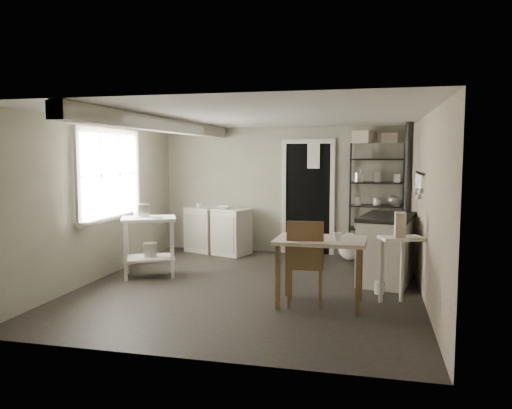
% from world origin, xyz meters
% --- Properties ---
extents(floor, '(5.00, 5.00, 0.00)m').
position_xyz_m(floor, '(0.00, 0.00, 0.00)').
color(floor, black).
rests_on(floor, ground).
extents(ceiling, '(5.00, 5.00, 0.00)m').
position_xyz_m(ceiling, '(0.00, 0.00, 2.30)').
color(ceiling, silver).
rests_on(ceiling, wall_back).
extents(wall_back, '(4.50, 0.02, 2.30)m').
position_xyz_m(wall_back, '(0.00, 2.50, 1.15)').
color(wall_back, '#9F9B87').
rests_on(wall_back, ground).
extents(wall_front, '(4.50, 0.02, 2.30)m').
position_xyz_m(wall_front, '(0.00, -2.50, 1.15)').
color(wall_front, '#9F9B87').
rests_on(wall_front, ground).
extents(wall_left, '(0.02, 5.00, 2.30)m').
position_xyz_m(wall_left, '(-2.25, 0.00, 1.15)').
color(wall_left, '#9F9B87').
rests_on(wall_left, ground).
extents(wall_right, '(0.02, 5.00, 2.30)m').
position_xyz_m(wall_right, '(2.25, 0.00, 1.15)').
color(wall_right, '#9F9B87').
rests_on(wall_right, ground).
extents(window, '(0.12, 1.76, 1.28)m').
position_xyz_m(window, '(-2.22, 0.20, 1.50)').
color(window, silver).
rests_on(window, wall_left).
extents(doorway, '(0.96, 0.10, 2.08)m').
position_xyz_m(doorway, '(0.45, 2.47, 1.00)').
color(doorway, silver).
rests_on(doorway, ground).
extents(ceiling_beam, '(0.18, 5.00, 0.18)m').
position_xyz_m(ceiling_beam, '(-1.20, 0.00, 2.20)').
color(ceiling_beam, silver).
rests_on(ceiling_beam, ceiling).
extents(wallpaper_panel, '(0.01, 5.00, 2.30)m').
position_xyz_m(wallpaper_panel, '(2.24, 0.00, 1.15)').
color(wallpaper_panel, '#BEB19A').
rests_on(wallpaper_panel, wall_right).
extents(utensil_rail, '(0.06, 1.20, 0.44)m').
position_xyz_m(utensil_rail, '(2.19, 0.60, 1.55)').
color(utensil_rail, '#B9B9BB').
rests_on(utensil_rail, wall_right).
extents(prep_table, '(0.93, 0.82, 0.88)m').
position_xyz_m(prep_table, '(-1.60, 0.21, 0.40)').
color(prep_table, silver).
rests_on(prep_table, ground).
extents(stockpot, '(0.27, 0.27, 0.26)m').
position_xyz_m(stockpot, '(-1.74, 0.27, 0.94)').
color(stockpot, '#B9B9BB').
rests_on(stockpot, prep_table).
extents(saucepan, '(0.21, 0.21, 0.09)m').
position_xyz_m(saucepan, '(-1.42, 0.13, 0.85)').
color(saucepan, '#B9B9BB').
rests_on(saucepan, prep_table).
extents(bucket, '(0.26, 0.26, 0.22)m').
position_xyz_m(bucket, '(-1.60, 0.25, 0.39)').
color(bucket, '#B9B9BB').
rests_on(bucket, prep_table).
extents(base_cabinets, '(1.37, 0.92, 0.83)m').
position_xyz_m(base_cabinets, '(-1.17, 2.18, 0.46)').
color(base_cabinets, beige).
rests_on(base_cabinets, ground).
extents(mixing_bowl, '(0.38, 0.38, 0.07)m').
position_xyz_m(mixing_bowl, '(-1.05, 2.10, 0.96)').
color(mixing_bowl, white).
rests_on(mixing_bowl, base_cabinets).
extents(counter_cup, '(0.15, 0.15, 0.09)m').
position_xyz_m(counter_cup, '(-1.48, 2.05, 0.96)').
color(counter_cup, white).
rests_on(counter_cup, base_cabinets).
extents(shelf_rack, '(0.96, 0.40, 1.99)m').
position_xyz_m(shelf_rack, '(1.67, 2.28, 0.95)').
color(shelf_rack, black).
rests_on(shelf_rack, ground).
extents(shelf_jar, '(0.09, 0.10, 0.21)m').
position_xyz_m(shelf_jar, '(1.38, 2.27, 1.38)').
color(shelf_jar, white).
rests_on(shelf_jar, shelf_rack).
extents(storage_box_a, '(0.39, 0.37, 0.21)m').
position_xyz_m(storage_box_a, '(1.42, 2.25, 2.01)').
color(storage_box_a, beige).
rests_on(storage_box_a, shelf_rack).
extents(storage_box_b, '(0.32, 0.31, 0.17)m').
position_xyz_m(storage_box_b, '(1.81, 2.31, 1.99)').
color(storage_box_b, beige).
rests_on(storage_box_b, shelf_rack).
extents(stove, '(0.88, 1.30, 0.94)m').
position_xyz_m(stove, '(1.81, 0.74, 0.44)').
color(stove, beige).
rests_on(stove, ground).
extents(stovepipe, '(0.13, 0.13, 1.32)m').
position_xyz_m(stovepipe, '(2.10, 1.16, 1.59)').
color(stovepipe, black).
rests_on(stovepipe, stove).
extents(side_ledge, '(0.59, 0.45, 0.81)m').
position_xyz_m(side_ledge, '(1.95, -0.28, 0.43)').
color(side_ledge, silver).
rests_on(side_ledge, ground).
extents(oats_box, '(0.13, 0.20, 0.30)m').
position_xyz_m(oats_box, '(1.93, -0.30, 1.01)').
color(oats_box, beige).
rests_on(oats_box, side_ledge).
extents(work_table, '(1.07, 0.76, 0.81)m').
position_xyz_m(work_table, '(1.01, -0.64, 0.38)').
color(work_table, beige).
rests_on(work_table, ground).
extents(table_cup, '(0.12, 0.12, 0.09)m').
position_xyz_m(table_cup, '(1.21, -0.73, 0.81)').
color(table_cup, white).
rests_on(table_cup, work_table).
extents(chair, '(0.47, 0.49, 1.04)m').
position_xyz_m(chair, '(0.83, -0.63, 0.48)').
color(chair, brown).
rests_on(chair, ground).
extents(flour_sack, '(0.47, 0.43, 0.48)m').
position_xyz_m(flour_sack, '(1.24, 2.04, 0.24)').
color(flour_sack, white).
rests_on(flour_sack, ground).
extents(floor_crock, '(0.15, 0.15, 0.16)m').
position_xyz_m(floor_crock, '(1.71, 0.04, 0.07)').
color(floor_crock, white).
rests_on(floor_crock, ground).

